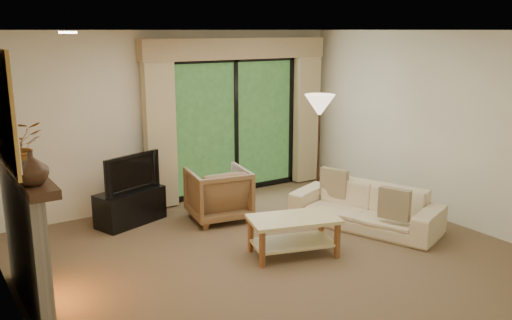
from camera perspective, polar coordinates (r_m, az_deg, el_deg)
floor at (r=6.53m, az=1.45°, el=-9.95°), size 5.50×5.50×0.00m
ceiling at (r=5.99m, az=1.61°, el=13.52°), size 5.50×5.50×0.00m
wall_back at (r=8.27m, az=-8.33°, el=4.35°), size 5.00×0.00×5.00m
wall_front at (r=4.37m, az=20.44°, el=-4.69°), size 5.00×0.00×5.00m
wall_left at (r=5.14m, az=-24.67°, el=-2.40°), size 0.00×5.00×5.00m
wall_right at (r=7.98m, az=18.07°, el=3.49°), size 0.00×5.00×5.00m
fireplace at (r=5.53m, az=-23.13°, el=-7.88°), size 0.24×1.70×1.37m
mirror at (r=5.22m, az=-25.33°, el=5.06°), size 0.07×1.45×1.02m
sliding_door at (r=8.72m, az=-2.17°, el=3.62°), size 2.26×0.10×2.16m
curtain_left at (r=8.01m, az=-10.10°, el=3.25°), size 0.45×0.18×2.35m
curtain_right at (r=9.37m, az=5.31°, el=4.89°), size 0.45×0.18×2.35m
cornice at (r=8.52m, az=-1.92°, el=11.64°), size 3.20×0.24×0.32m
media_console at (r=7.67m, az=-13.09°, el=-4.81°), size 1.02×0.70×0.47m
tv at (r=7.53m, az=-13.29°, el=-1.25°), size 0.88×0.40×0.51m
armchair at (r=7.60m, az=-3.99°, el=-3.58°), size 0.91×0.93×0.74m
sofa at (r=7.45m, az=11.43°, el=-4.85°), size 1.43×2.11×0.57m
pillow_near at (r=6.96m, az=14.36°, el=-4.50°), size 0.24×0.41×0.40m
pillow_far at (r=7.74m, az=8.23°, el=-2.39°), size 0.25×0.42×0.40m
coffee_table at (r=6.46m, az=3.95°, el=-8.00°), size 1.16×0.84×0.47m
floor_lamp at (r=8.18m, az=6.59°, el=1.01°), size 0.56×0.56×1.68m
vase at (r=4.76m, az=-22.57°, el=-0.79°), size 0.34×0.34×0.28m
branches at (r=5.25m, az=-23.75°, el=1.31°), size 0.46×0.42×0.45m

